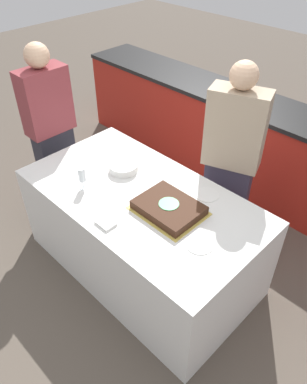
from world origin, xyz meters
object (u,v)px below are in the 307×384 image
Objects in this scene: cake at (169,208)px; person_cutting_cake at (231,162)px; plate_stack at (124,167)px; wine_glass at (82,175)px; person_seated_left at (52,132)px.

person_cutting_cake reaches higher than cake.
wine_glass is at bearing -97.58° from plate_stack.
cake is 0.69m from person_cutting_cake.
wine_glass is 1.13m from person_cutting_cake.
person_cutting_cake is at bearing -62.88° from person_seated_left.
plate_stack is 0.82m from person_cutting_cake.
wine_glass reaches higher than plate_stack.
plate_stack is at bearing 170.11° from cake.
cake is 2.73× the size of wine_glass.
wine_glass is 0.11× the size of person_cutting_cake.
wine_glass is at bearing -107.09° from person_seated_left.
person_cutting_cake reaches higher than plate_stack.
person_seated_left is at bearing 6.89° from person_cutting_cake.
person_seated_left reaches higher than wine_glass.
person_cutting_cake is (-0.00, 0.69, 0.04)m from cake.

